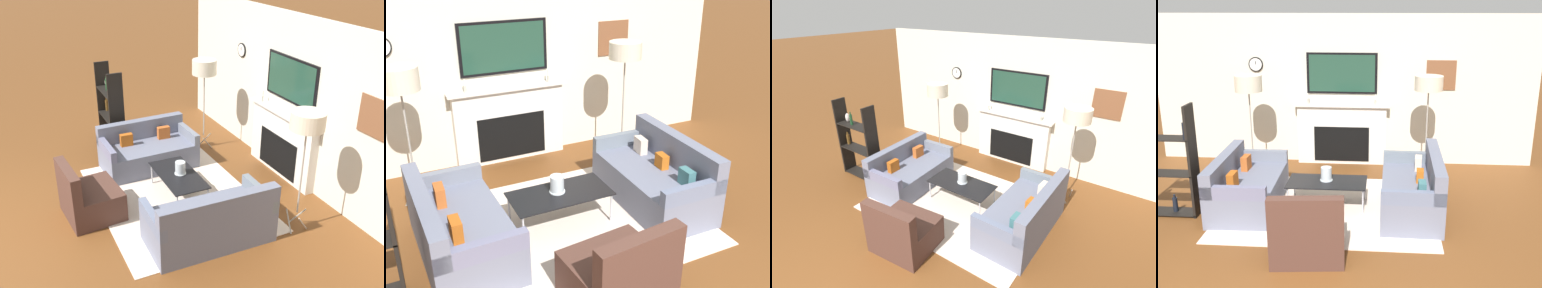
{
  "view_description": "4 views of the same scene",
  "coord_description": "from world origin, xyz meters",
  "views": [
    {
      "loc": [
        5.6,
        0.52,
        3.78
      ],
      "look_at": [
        0.26,
        3.01,
        1.01
      ],
      "focal_mm": 42.0,
      "sensor_mm": 36.0,
      "label": 1
    },
    {
      "loc": [
        -1.79,
        -1.17,
        2.96
      ],
      "look_at": [
        0.23,
        2.99,
        0.91
      ],
      "focal_mm": 42.0,
      "sensor_mm": 36.0,
      "label": 2
    },
    {
      "loc": [
        2.56,
        -0.76,
        3.3
      ],
      "look_at": [
        -0.23,
        3.25,
        0.98
      ],
      "focal_mm": 28.0,
      "sensor_mm": 36.0,
      "label": 3
    },
    {
      "loc": [
        0.77,
        -3.11,
        2.85
      ],
      "look_at": [
        0.28,
        3.1,
        0.9
      ],
      "focal_mm": 42.0,
      "sensor_mm": 36.0,
      "label": 4
    }
  ],
  "objects": [
    {
      "name": "fireplace_wall",
      "position": [
        0.0,
        4.91,
        1.22
      ],
      "size": [
        6.95,
        0.28,
        2.7
      ],
      "color": "beige",
      "rests_on": "ground_plane"
    },
    {
      "name": "floor_lamp_right",
      "position": [
        1.47,
        4.06,
        1.62
      ],
      "size": [
        0.45,
        0.45,
        1.77
      ],
      "color": "#9E998E",
      "rests_on": "ground_plane"
    },
    {
      "name": "couch_left",
      "position": [
        -1.21,
        2.83,
        0.28
      ],
      "size": [
        0.91,
        1.63,
        0.77
      ],
      "color": "slate",
      "rests_on": "ground_plane"
    },
    {
      "name": "area_rug",
      "position": [
        0.0,
        2.83,
        0.01
      ],
      "size": [
        3.04,
        2.32,
        0.01
      ],
      "color": "beige",
      "rests_on": "ground_plane"
    },
    {
      "name": "armchair",
      "position": [
        -0.08,
        1.51,
        0.28
      ],
      "size": [
        0.91,
        0.84,
        0.86
      ],
      "color": "#492D24",
      "rests_on": "ground_plane"
    },
    {
      "name": "floor_lamp_left",
      "position": [
        -1.47,
        4.06,
        1.58
      ],
      "size": [
        0.45,
        0.45,
        1.74
      ],
      "color": "#9E998E",
      "rests_on": "ground_plane"
    },
    {
      "name": "couch_right",
      "position": [
        1.22,
        2.83,
        0.3
      ],
      "size": [
        0.84,
        1.68,
        0.85
      ],
      "color": "slate",
      "rests_on": "ground_plane"
    },
    {
      "name": "hurricane_candle",
      "position": [
        -0.05,
        2.95,
        0.47
      ],
      "size": [
        0.18,
        0.18,
        0.2
      ],
      "color": "silver",
      "rests_on": "coffee_table"
    },
    {
      "name": "coffee_table",
      "position": [
        -0.04,
        2.91,
        0.36
      ],
      "size": [
        1.15,
        0.58,
        0.38
      ],
      "color": "black",
      "rests_on": "ground_plane"
    }
  ]
}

